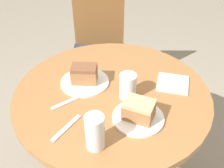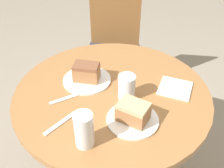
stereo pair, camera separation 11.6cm
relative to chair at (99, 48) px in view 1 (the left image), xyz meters
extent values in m
cylinder|color=#9E6B3D|center=(0.07, -0.88, -0.11)|extent=(0.08, 0.08, 0.72)
cylinder|color=#9E6B3D|center=(0.07, -0.88, 0.27)|extent=(0.89, 0.89, 0.03)
cylinder|color=brown|center=(-0.20, -0.28, -0.28)|extent=(0.04, 0.04, 0.43)
cylinder|color=brown|center=(0.17, -0.29, -0.28)|extent=(0.04, 0.04, 0.43)
cylinder|color=brown|center=(-0.18, 0.13, -0.28)|extent=(0.04, 0.04, 0.43)
cylinder|color=brown|center=(0.19, 0.12, -0.28)|extent=(0.04, 0.04, 0.43)
cube|color=#2D3342|center=(0.00, -0.08, -0.05)|extent=(0.44, 0.47, 0.03)
cube|color=brown|center=(0.01, 0.14, 0.22)|extent=(0.40, 0.04, 0.51)
cylinder|color=white|center=(-0.05, -0.81, 0.29)|extent=(0.23, 0.23, 0.01)
cylinder|color=white|center=(0.17, -1.06, 0.29)|extent=(0.21, 0.21, 0.01)
cube|color=#9E6B42|center=(-0.05, -0.81, 0.32)|extent=(0.12, 0.09, 0.07)
cube|color=brown|center=(-0.05, -0.81, 0.37)|extent=(0.12, 0.09, 0.02)
cube|color=#9E6B42|center=(0.17, -1.06, 0.32)|extent=(0.14, 0.13, 0.06)
cube|color=tan|center=(0.17, -1.06, 0.36)|extent=(0.14, 0.13, 0.02)
cylinder|color=beige|center=(0.14, -0.92, 0.33)|extent=(0.06, 0.06, 0.09)
cylinder|color=white|center=(0.14, -0.92, 0.34)|extent=(0.07, 0.07, 0.11)
cylinder|color=silver|center=(0.00, -1.19, 0.33)|extent=(0.06, 0.06, 0.11)
cylinder|color=white|center=(0.00, -1.19, 0.35)|extent=(0.07, 0.07, 0.14)
cube|color=white|center=(0.36, -0.84, 0.29)|extent=(0.18, 0.18, 0.01)
cube|color=silver|center=(-0.11, -0.94, 0.28)|extent=(0.16, 0.12, 0.00)
cube|color=silver|center=(-0.11, -1.10, 0.28)|extent=(0.11, 0.14, 0.00)
camera|label=1|loc=(0.04, -1.80, 1.03)|focal=42.00mm
camera|label=2|loc=(0.16, -1.80, 1.03)|focal=42.00mm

